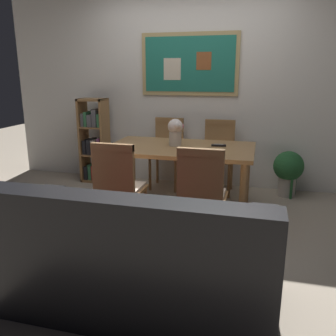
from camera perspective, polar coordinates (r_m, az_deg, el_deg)
ground_plane at (r=3.60m, az=-1.04°, el=-9.30°), size 12.00×12.00×0.00m
wall_back_with_painting at (r=4.81m, az=4.06°, el=12.89°), size 5.20×0.14×2.60m
dining_table at (r=3.81m, az=1.98°, el=2.19°), size 1.55×0.94×0.72m
dining_chair_near_left at (r=3.21m, az=-8.02°, el=-2.30°), size 0.40×0.41×0.91m
dining_chair_far_right at (r=4.55m, az=8.09°, el=2.87°), size 0.40×0.41×0.91m
dining_chair_near_right at (r=3.00m, az=5.43°, el=-3.48°), size 0.40×0.41×0.91m
dining_chair_far_left at (r=4.70m, az=-0.07°, el=3.42°), size 0.40×0.41×0.91m
leather_couch at (r=2.38m, az=-6.04°, el=-14.73°), size 1.80×0.84×0.84m
bookshelf at (r=5.04m, az=-11.72°, el=3.84°), size 0.36×0.28×1.15m
potted_ivy at (r=4.60m, az=18.76°, el=-0.30°), size 0.37×0.37×0.60m
flower_vase at (r=3.82m, az=1.21°, el=6.02°), size 0.17×0.18×0.29m
tv_remote at (r=3.84m, az=8.14°, el=3.63°), size 0.16×0.06×0.02m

